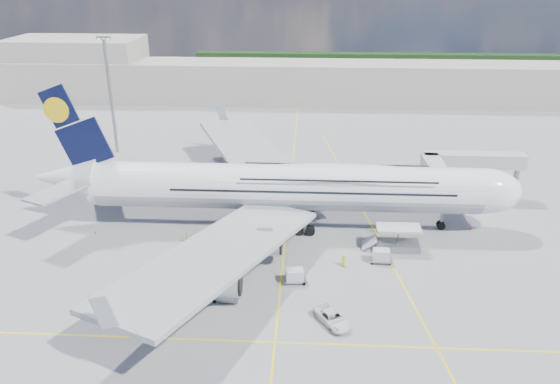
# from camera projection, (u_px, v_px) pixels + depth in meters

# --- Properties ---
(ground) EXTENTS (300.00, 300.00, 0.00)m
(ground) POSITION_uv_depth(u_px,v_px,m) (284.00, 255.00, 80.53)
(ground) COLOR gray
(ground) RESTS_ON ground
(taxi_line_main) EXTENTS (0.25, 220.00, 0.01)m
(taxi_line_main) POSITION_uv_depth(u_px,v_px,m) (284.00, 255.00, 80.52)
(taxi_line_main) COLOR yellow
(taxi_line_main) RESTS_ON ground
(taxi_line_cross) EXTENTS (120.00, 0.25, 0.01)m
(taxi_line_cross) POSITION_uv_depth(u_px,v_px,m) (275.00, 342.00, 62.15)
(taxi_line_cross) COLOR yellow
(taxi_line_cross) RESTS_ON ground
(taxi_line_diag) EXTENTS (14.16, 99.06, 0.01)m
(taxi_line_diag) POSITION_uv_depth(u_px,v_px,m) (372.00, 227.00, 89.01)
(taxi_line_diag) COLOR yellow
(taxi_line_diag) RESTS_ON ground
(airliner) EXTENTS (77.26, 79.15, 23.71)m
(airliner) POSITION_uv_depth(u_px,v_px,m) (288.00, 186.00, 87.01)
(airliner) COLOR white
(airliner) RESTS_ON ground
(jet_bridge) EXTENTS (18.80, 12.10, 8.50)m
(jet_bridge) POSITION_uv_depth(u_px,v_px,m) (459.00, 166.00, 95.58)
(jet_bridge) COLOR #B7B7BC
(jet_bridge) RESTS_ON ground
(cargo_loader) EXTENTS (8.53, 3.20, 3.67)m
(cargo_loader) POSITION_uv_depth(u_px,v_px,m) (396.00, 241.00, 81.85)
(cargo_loader) COLOR silver
(cargo_loader) RESTS_ON ground
(light_mast) EXTENTS (3.00, 0.70, 25.50)m
(light_mast) POSITION_uv_depth(u_px,v_px,m) (111.00, 95.00, 118.72)
(light_mast) COLOR gray
(light_mast) RESTS_ON ground
(terminal) EXTENTS (180.00, 16.00, 12.00)m
(terminal) POSITION_uv_depth(u_px,v_px,m) (299.00, 82.00, 165.46)
(terminal) COLOR #B2AD9E
(terminal) RESTS_ON ground
(hangar) EXTENTS (40.00, 22.00, 18.00)m
(hangar) POSITION_uv_depth(u_px,v_px,m) (78.00, 67.00, 172.41)
(hangar) COLOR #B2AD9E
(hangar) RESTS_ON ground
(tree_line) EXTENTS (160.00, 6.00, 8.00)m
(tree_line) POSITION_uv_depth(u_px,v_px,m) (407.00, 64.00, 205.58)
(tree_line) COLOR #193814
(tree_line) RESTS_ON ground
(dolly_row_a) EXTENTS (3.11, 1.73, 1.94)m
(dolly_row_a) POSITION_uv_depth(u_px,v_px,m) (197.00, 270.00, 74.59)
(dolly_row_a) COLOR gray
(dolly_row_a) RESTS_ON ground
(dolly_row_b) EXTENTS (3.76, 2.80, 2.13)m
(dolly_row_b) POSITION_uv_depth(u_px,v_px,m) (148.00, 281.00, 71.87)
(dolly_row_b) COLOR gray
(dolly_row_b) RESTS_ON ground
(dolly_row_c) EXTENTS (3.59, 2.24, 2.14)m
(dolly_row_c) POSITION_uv_depth(u_px,v_px,m) (226.00, 293.00, 69.39)
(dolly_row_c) COLOR gray
(dolly_row_c) RESTS_ON ground
(dolly_back) EXTENTS (2.83, 1.56, 1.77)m
(dolly_back) POSITION_uv_depth(u_px,v_px,m) (158.00, 268.00, 75.27)
(dolly_back) COLOR gray
(dolly_back) RESTS_ON ground
(dolly_nose_far) EXTENTS (3.30, 1.88, 2.03)m
(dolly_nose_far) POSITION_uv_depth(u_px,v_px,m) (381.00, 256.00, 78.20)
(dolly_nose_far) COLOR gray
(dolly_nose_far) RESTS_ON ground
(dolly_nose_near) EXTENTS (3.41, 2.18, 2.01)m
(dolly_nose_near) POSITION_uv_depth(u_px,v_px,m) (295.00, 276.00, 73.28)
(dolly_nose_near) COLOR gray
(dolly_nose_near) RESTS_ON ground
(baggage_tug) EXTENTS (3.12, 2.04, 1.80)m
(baggage_tug) POSITION_uv_depth(u_px,v_px,m) (219.00, 258.00, 78.30)
(baggage_tug) COLOR silver
(baggage_tug) RESTS_ON ground
(catering_truck_inner) EXTENTS (5.98, 3.09, 3.40)m
(catering_truck_inner) POSITION_uv_depth(u_px,v_px,m) (258.00, 166.00, 110.63)
(catering_truck_inner) COLOR gray
(catering_truck_inner) RESTS_ON ground
(catering_truck_outer) EXTENTS (6.73, 3.04, 3.91)m
(catering_truck_outer) POSITION_uv_depth(u_px,v_px,m) (249.00, 146.00, 121.86)
(catering_truck_outer) COLOR gray
(catering_truck_outer) RESTS_ON ground
(service_van) EXTENTS (5.01, 5.99, 1.52)m
(service_van) POSITION_uv_depth(u_px,v_px,m) (332.00, 318.00, 65.07)
(service_van) COLOR white
(service_van) RESTS_ON ground
(crew_nose) EXTENTS (0.75, 0.62, 1.75)m
(crew_nose) POSITION_uv_depth(u_px,v_px,m) (410.00, 227.00, 87.03)
(crew_nose) COLOR yellow
(crew_nose) RESTS_ON ground
(crew_loader) EXTENTS (0.93, 0.88, 1.51)m
(crew_loader) POSITION_uv_depth(u_px,v_px,m) (378.00, 229.00, 86.74)
(crew_loader) COLOR #A2FF1A
(crew_loader) RESTS_ON ground
(crew_wing) EXTENTS (0.56, 1.06, 1.73)m
(crew_wing) POSITION_uv_depth(u_px,v_px,m) (187.00, 238.00, 83.72)
(crew_wing) COLOR #A7FF1A
(crew_wing) RESTS_ON ground
(crew_van) EXTENTS (1.08, 1.11, 1.92)m
(crew_van) POSITION_uv_depth(u_px,v_px,m) (344.00, 260.00, 77.24)
(crew_van) COLOR #CAE317
(crew_van) RESTS_ON ground
(crew_tug) EXTENTS (1.08, 0.70, 1.57)m
(crew_tug) POSITION_uv_depth(u_px,v_px,m) (231.00, 269.00, 75.48)
(crew_tug) COLOR #DFFF1A
(crew_tug) RESTS_ON ground
(cone_nose) EXTENTS (0.43, 0.43, 0.54)m
(cone_nose) POSITION_uv_depth(u_px,v_px,m) (471.00, 228.00, 87.96)
(cone_nose) COLOR #E6490C
(cone_nose) RESTS_ON ground
(cone_wing_left_inner) EXTENTS (0.47, 0.47, 0.60)m
(cone_wing_left_inner) POSITION_uv_depth(u_px,v_px,m) (251.00, 175.00, 109.68)
(cone_wing_left_inner) COLOR #E6490C
(cone_wing_left_inner) RESTS_ON ground
(cone_wing_left_outer) EXTENTS (0.39, 0.39, 0.49)m
(cone_wing_left_outer) POSITION_uv_depth(u_px,v_px,m) (230.00, 163.00, 116.64)
(cone_wing_left_outer) COLOR #E6490C
(cone_wing_left_outer) RESTS_ON ground
(cone_wing_right_inner) EXTENTS (0.50, 0.50, 0.64)m
(cone_wing_right_inner) POSITION_uv_depth(u_px,v_px,m) (167.00, 285.00, 72.57)
(cone_wing_right_inner) COLOR #E6490C
(cone_wing_right_inner) RESTS_ON ground
(cone_wing_right_outer) EXTENTS (0.50, 0.50, 0.64)m
(cone_wing_right_outer) POSITION_uv_depth(u_px,v_px,m) (128.00, 296.00, 70.29)
(cone_wing_right_outer) COLOR #E6490C
(cone_wing_right_outer) RESTS_ON ground
(cone_tail) EXTENTS (0.43, 0.43, 0.55)m
(cone_tail) POSITION_uv_depth(u_px,v_px,m) (95.00, 232.00, 86.87)
(cone_tail) COLOR #E6490C
(cone_tail) RESTS_ON ground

